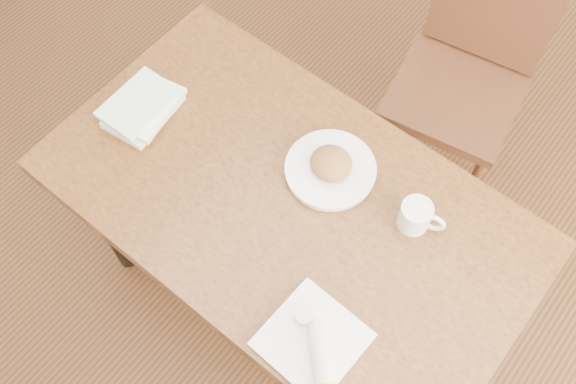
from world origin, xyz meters
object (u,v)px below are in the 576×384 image
Objects in this scene: chair_far at (470,64)px; book_stack at (143,108)px; plate_scone at (331,167)px; coffee_mug at (417,216)px; plate_burrito at (316,345)px; table at (288,215)px.

chair_far reaches higher than book_stack.
plate_scone is 2.04× the size of coffee_mug.
book_stack is at bearing 164.14° from plate_burrito.
book_stack is at bearing -175.65° from table.
table is 0.41m from plate_burrito.
plate_scone is 1.06× the size of book_stack.
coffee_mug is (0.21, -0.72, 0.25)m from chair_far.
plate_scone reaches higher than book_stack.
coffee_mug is 0.42m from plate_burrito.
table is at bearing 138.33° from plate_burrito.
plate_scone is (0.03, 0.14, 0.11)m from table.
book_stack is (-0.79, -0.19, -0.02)m from coffee_mug.
book_stack is at bearing -161.35° from plate_scone.
plate_scone is at bearing -176.91° from coffee_mug.
chair_far is at bearing 57.45° from book_stack.
coffee_mug reaches higher than table.
chair_far reaches higher than table.
table is 5.73× the size of plate_burrito.
table is 1.37× the size of chair_far.
table is 0.51m from book_stack.
plate_burrito is at bearing -79.63° from chair_far.
chair_far is 4.19× the size of plate_burrito.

